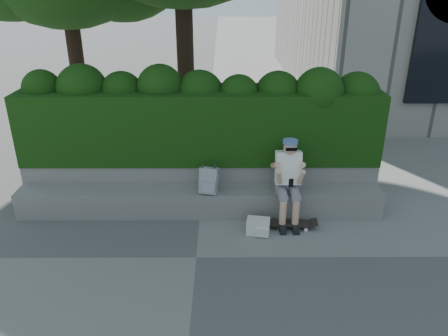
{
  "coord_description": "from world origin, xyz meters",
  "views": [
    {
      "loc": [
        0.37,
        -5.16,
        3.67
      ],
      "look_at": [
        0.4,
        1.0,
        0.95
      ],
      "focal_mm": 35.0,
      "sensor_mm": 36.0,
      "label": 1
    }
  ],
  "objects_px": {
    "person": "(288,178)",
    "skateboard": "(286,223)",
    "backpack_plaid": "(209,181)",
    "backpack_ground": "(258,226)"
  },
  "relations": [
    {
      "from": "person",
      "to": "skateboard",
      "type": "relative_size",
      "value": 1.54
    },
    {
      "from": "person",
      "to": "skateboard",
      "type": "height_order",
      "value": "person"
    },
    {
      "from": "person",
      "to": "backpack_plaid",
      "type": "bearing_deg",
      "value": 176.3
    },
    {
      "from": "backpack_plaid",
      "to": "skateboard",
      "type": "bearing_deg",
      "value": -1.63
    },
    {
      "from": "person",
      "to": "backpack_plaid",
      "type": "height_order",
      "value": "person"
    },
    {
      "from": "skateboard",
      "to": "backpack_plaid",
      "type": "relative_size",
      "value": 2.11
    },
    {
      "from": "person",
      "to": "backpack_ground",
      "type": "relative_size",
      "value": 3.93
    },
    {
      "from": "person",
      "to": "backpack_ground",
      "type": "height_order",
      "value": "person"
    },
    {
      "from": "skateboard",
      "to": "backpack_ground",
      "type": "bearing_deg",
      "value": -158.48
    },
    {
      "from": "person",
      "to": "backpack_ground",
      "type": "xyz_separation_m",
      "value": [
        -0.49,
        -0.41,
        -0.64
      ]
    }
  ]
}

